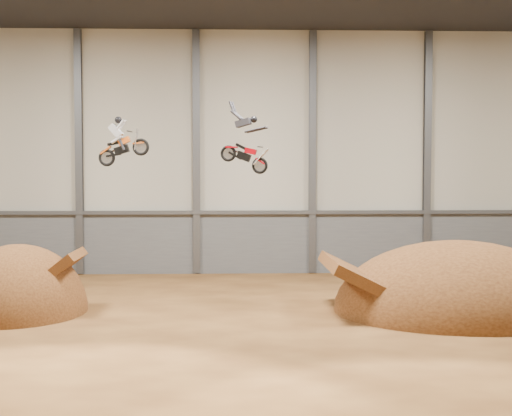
% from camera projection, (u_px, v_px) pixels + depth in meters
% --- Properties ---
extents(floor, '(40.00, 40.00, 0.00)m').
position_uv_depth(floor, '(268.00, 331.00, 26.44)').
color(floor, '#513015').
rests_on(floor, ground).
extents(back_wall, '(40.00, 0.10, 14.00)m').
position_uv_depth(back_wall, '(254.00, 152.00, 41.04)').
color(back_wall, '#B9B5A4').
rests_on(back_wall, ground).
extents(lower_band_back, '(39.80, 0.18, 3.50)m').
position_uv_depth(lower_band_back, '(255.00, 243.00, 41.22)').
color(lower_band_back, '#575B5F').
rests_on(lower_band_back, ground).
extents(steel_rail, '(39.80, 0.35, 0.20)m').
position_uv_depth(steel_rail, '(255.00, 212.00, 40.97)').
color(steel_rail, '#47494F').
rests_on(steel_rail, lower_band_back).
extents(steel_column_1, '(0.40, 0.36, 13.90)m').
position_uv_depth(steel_column_1, '(79.00, 152.00, 40.49)').
color(steel_column_1, '#47494F').
rests_on(steel_column_1, ground).
extents(steel_column_2, '(0.40, 0.36, 13.90)m').
position_uv_depth(steel_column_2, '(196.00, 152.00, 40.73)').
color(steel_column_2, '#47494F').
rests_on(steel_column_2, ground).
extents(steel_column_3, '(0.40, 0.36, 13.90)m').
position_uv_depth(steel_column_3, '(312.00, 152.00, 40.96)').
color(steel_column_3, '#47494F').
rests_on(steel_column_3, ground).
extents(steel_column_4, '(0.40, 0.36, 13.90)m').
position_uv_depth(steel_column_4, '(427.00, 152.00, 41.19)').
color(steel_column_4, '#47494F').
rests_on(steel_column_4, ground).
extents(takeoff_ramp, '(5.75, 6.63, 5.75)m').
position_uv_depth(takeoff_ramp, '(17.00, 313.00, 29.80)').
color(takeoff_ramp, '#422410').
rests_on(takeoff_ramp, ground).
extents(landing_ramp, '(10.43, 9.22, 6.01)m').
position_uv_depth(landing_ramp, '(457.00, 312.00, 30.03)').
color(landing_ramp, '#422410').
rests_on(landing_ramp, ground).
extents(fmx_rider_a, '(2.95, 1.29, 2.70)m').
position_uv_depth(fmx_rider_a, '(126.00, 136.00, 31.28)').
color(fmx_rider_a, '#D45B19').
extents(fmx_rider_b, '(3.58, 1.90, 3.26)m').
position_uv_depth(fmx_rider_b, '(241.00, 138.00, 29.58)').
color(fmx_rider_b, '#AF010C').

